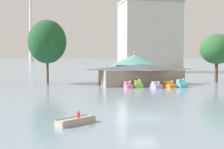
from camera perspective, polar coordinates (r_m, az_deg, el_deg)
ground_plane at (r=30.38m, az=6.02°, el=-8.06°), size 2000.00×2000.00×0.00m
rowboat_with_rower at (r=27.75m, az=-6.76°, el=-8.57°), size 3.81×3.61×1.43m
pedal_boat_pink at (r=58.79m, az=2.96°, el=-2.01°), size 1.58×2.79×1.46m
pedal_boat_lime at (r=59.55m, az=4.89°, el=-1.86°), size 1.65×2.37×1.70m
pedal_boat_lavender at (r=58.85m, az=8.24°, el=-2.03°), size 1.55×2.80×1.43m
pedal_boat_orange at (r=60.44m, az=10.41°, el=-1.89°), size 2.42×3.21×1.41m
pedal_boat_cyan at (r=60.99m, az=12.75°, el=-1.79°), size 1.65×2.93×1.85m
boathouse at (r=64.66m, az=5.33°, el=0.09°), size 17.92×8.87×4.38m
green_roof_pavilion at (r=78.95m, az=4.31°, el=1.70°), size 12.20×12.20×7.23m
shoreline_tree_tall_left at (r=68.15m, az=-11.97°, el=5.99°), size 8.28×8.28×13.90m
shoreline_tree_right at (r=74.85m, az=18.94°, el=4.51°), size 7.77×7.77×11.20m
background_building_block at (r=116.73m, az=7.01°, el=6.95°), size 21.86×13.60×26.43m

